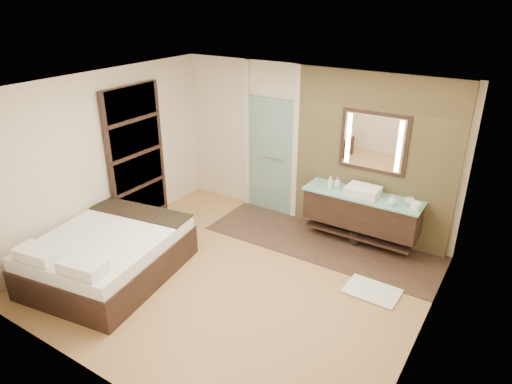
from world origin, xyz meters
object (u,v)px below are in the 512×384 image
Objects in this scene: bed at (109,255)px; vanity at (361,211)px; waste_bin at (354,237)px; mirror_unit at (373,142)px.

vanity is at bearing 37.28° from bed.
vanity is 0.80× the size of bed.
bed reaches higher than waste_bin.
mirror_unit is at bearing 90.00° from vanity.
bed is 3.80m from waste_bin.
vanity is at bearing -90.00° from mirror_unit.
bed is 9.91× the size of waste_bin.
bed is at bearing -131.58° from mirror_unit.
waste_bin is (-0.05, -0.31, -1.53)m from mirror_unit.
bed is at bearing -134.11° from waste_bin.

